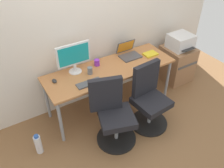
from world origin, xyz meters
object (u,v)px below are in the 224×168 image
(office_chair_left, at_px, (113,115))
(side_cabinet, at_px, (176,63))
(printer, at_px, (181,41))
(coffee_mug, at_px, (97,63))
(open_laptop, at_px, (128,52))
(water_bottle_on_floor, at_px, (38,144))
(office_chair_right, at_px, (149,99))
(desktop_monitor, at_px, (74,56))

(office_chair_left, height_order, side_cabinet, office_chair_left)
(printer, relative_size, coffee_mug, 4.35)
(open_laptop, bearing_deg, water_bottle_on_floor, -164.99)
(coffee_mug, bearing_deg, printer, -4.80)
(office_chair_right, relative_size, side_cabinet, 1.49)
(side_cabinet, height_order, coffee_mug, coffee_mug)
(open_laptop, bearing_deg, office_chair_right, -100.58)
(office_chair_right, xyz_separation_m, open_laptop, (0.14, 0.73, 0.35))
(water_bottle_on_floor, bearing_deg, printer, 7.00)
(side_cabinet, relative_size, desktop_monitor, 1.32)
(desktop_monitor, distance_m, coffee_mug, 0.40)
(desktop_monitor, bearing_deg, open_laptop, -0.98)
(water_bottle_on_floor, bearing_deg, side_cabinet, 7.01)
(water_bottle_on_floor, relative_size, desktop_monitor, 0.65)
(office_chair_right, bearing_deg, desktop_monitor, 135.25)
(office_chair_right, xyz_separation_m, water_bottle_on_floor, (-1.54, 0.28, -0.28))
(water_bottle_on_floor, bearing_deg, office_chair_left, -16.69)
(office_chair_right, height_order, side_cabinet, office_chair_right)
(office_chair_left, bearing_deg, desktop_monitor, 102.05)
(printer, height_order, water_bottle_on_floor, printer)
(printer, xyz_separation_m, open_laptop, (-0.98, 0.12, 0.02))
(side_cabinet, bearing_deg, open_laptop, 172.89)
(side_cabinet, distance_m, open_laptop, 1.09)
(water_bottle_on_floor, xyz_separation_m, open_laptop, (1.67, 0.45, 0.63))
(open_laptop, bearing_deg, coffee_mug, 179.47)
(office_chair_left, height_order, desktop_monitor, desktop_monitor)
(desktop_monitor, bearing_deg, printer, -4.24)
(office_chair_left, distance_m, coffee_mug, 0.83)
(office_chair_right, distance_m, coffee_mug, 0.91)
(desktop_monitor, height_order, coffee_mug, desktop_monitor)
(water_bottle_on_floor, bearing_deg, desktop_monitor, 30.54)
(desktop_monitor, distance_m, open_laptop, 0.91)
(side_cabinet, bearing_deg, water_bottle_on_floor, -172.99)
(printer, xyz_separation_m, water_bottle_on_floor, (-2.65, -0.33, -0.61))
(side_cabinet, height_order, open_laptop, open_laptop)
(office_chair_left, relative_size, desktop_monitor, 1.96)
(printer, bearing_deg, desktop_monitor, 175.76)
(office_chair_right, height_order, coffee_mug, office_chair_right)
(water_bottle_on_floor, distance_m, desktop_monitor, 1.23)
(water_bottle_on_floor, xyz_separation_m, desktop_monitor, (0.79, 0.46, 0.82))
(side_cabinet, xyz_separation_m, coffee_mug, (-1.53, 0.13, 0.45))
(open_laptop, bearing_deg, office_chair_left, -134.83)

